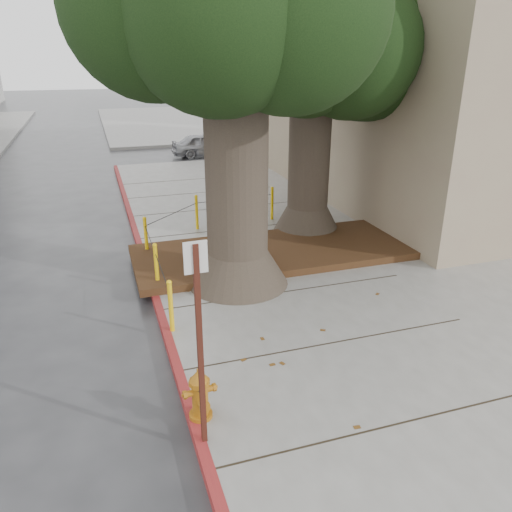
{
  "coord_description": "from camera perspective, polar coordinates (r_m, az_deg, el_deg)",
  "views": [
    {
      "loc": [
        -2.84,
        -6.26,
        4.51
      ],
      "look_at": [
        -0.23,
        1.74,
        1.1
      ],
      "focal_mm": 35.0,
      "sensor_mm": 36.0,
      "label": 1
    }
  ],
  "objects": [
    {
      "name": "building_corner",
      "position": [
        19.57,
        24.81,
        21.66
      ],
      "size": [
        12.0,
        13.0,
        10.0
      ],
      "primitive_type": "cube",
      "color": "gray",
      "rests_on": "ground"
    },
    {
      "name": "car_silver",
      "position": [
        24.27,
        -5.83,
        12.53
      ],
      "size": [
        3.16,
        1.34,
        1.06
      ],
      "primitive_type": "imported",
      "rotation": [
        0.0,
        0.0,
        1.6
      ],
      "color": "#99999E",
      "rests_on": "ground"
    },
    {
      "name": "ground",
      "position": [
        8.22,
        5.39,
        -11.33
      ],
      "size": [
        140.0,
        140.0,
        0.0
      ],
      "primitive_type": "plane",
      "color": "#28282B",
      "rests_on": "ground"
    },
    {
      "name": "curb_red",
      "position": [
        9.86,
        -11.28,
        -5.15
      ],
      "size": [
        0.14,
        26.0,
        0.16
      ],
      "primitive_type": "cube",
      "color": "maroon",
      "rests_on": "ground"
    },
    {
      "name": "planter_bed",
      "position": [
        11.64,
        1.99,
        0.48
      ],
      "size": [
        6.4,
        2.6,
        0.16
      ],
      "primitive_type": "cube",
      "color": "black",
      "rests_on": "sidewalk_main"
    },
    {
      "name": "sidewalk_far",
      "position": [
        37.58,
        -4.48,
        15.23
      ],
      "size": [
        16.0,
        20.0,
        0.15
      ],
      "primitive_type": "cube",
      "color": "slate",
      "rests_on": "ground"
    },
    {
      "name": "signpost",
      "position": [
        5.63,
        -6.48,
        -9.09
      ],
      "size": [
        0.26,
        0.06,
        2.59
      ],
      "rotation": [
        0.0,
        0.0,
        0.05
      ],
      "color": "#471911",
      "rests_on": "sidewalk_main"
    },
    {
      "name": "building_side_grey",
      "position": [
        45.64,
        16.27,
        23.15
      ],
      "size": [
        12.0,
        14.0,
        12.0
      ],
      "primitive_type": "cube",
      "color": "slate",
      "rests_on": "ground"
    },
    {
      "name": "sidewalk_main",
      "position": [
        13.21,
        25.5,
        0.2
      ],
      "size": [
        16.0,
        26.0,
        0.15
      ],
      "primitive_type": "cube",
      "color": "slate",
      "rests_on": "ground"
    },
    {
      "name": "tree_far",
      "position": [
        12.82,
        7.93,
        24.15
      ],
      "size": [
        4.5,
        3.8,
        7.17
      ],
      "color": "#4C3F33",
      "rests_on": "sidewalk_main"
    },
    {
      "name": "bollard_ring",
      "position": [
        11.48,
        -7.13,
        2.31
      ],
      "size": [
        3.79,
        5.39,
        0.95
      ],
      "color": "yellow",
      "rests_on": "sidewalk_main"
    },
    {
      "name": "fire_hydrant",
      "position": [
        6.61,
        -6.42,
        -15.4
      ],
      "size": [
        0.39,
        0.35,
        0.73
      ],
      "rotation": [
        0.0,
        0.0,
        0.1
      ],
      "color": "#B26812",
      "rests_on": "sidewalk_main"
    },
    {
      "name": "building_side_white",
      "position": [
        37.36,
        13.16,
        21.53
      ],
      "size": [
        10.0,
        10.0,
        9.0
      ],
      "primitive_type": "cube",
      "color": "silver",
      "rests_on": "ground"
    },
    {
      "name": "car_red",
      "position": [
        28.31,
        9.08,
        13.72
      ],
      "size": [
        3.22,
        1.14,
        1.06
      ],
      "primitive_type": "imported",
      "rotation": [
        0.0,
        0.0,
        1.58
      ],
      "color": "maroon",
      "rests_on": "ground"
    }
  ]
}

